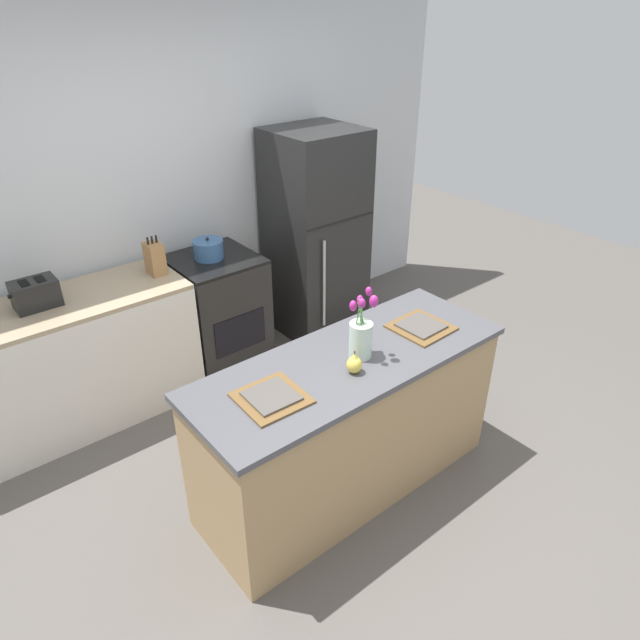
{
  "coord_description": "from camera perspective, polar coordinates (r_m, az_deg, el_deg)",
  "views": [
    {
      "loc": [
        -1.7,
        -1.84,
        2.56
      ],
      "look_at": [
        0.0,
        0.25,
        1.01
      ],
      "focal_mm": 32.0,
      "sensor_mm": 36.0,
      "label": 1
    }
  ],
  "objects": [
    {
      "name": "ground_plane",
      "position": [
        3.58,
        2.62,
        -15.79
      ],
      "size": [
        10.0,
        10.0,
        0.0
      ],
      "primitive_type": "plane",
      "color": "#59544F"
    },
    {
      "name": "back_wall",
      "position": [
        4.37,
        -15.01,
        12.77
      ],
      "size": [
        5.2,
        0.08,
        2.7
      ],
      "color": "silver",
      "rests_on": "ground_plane"
    },
    {
      "name": "kitchen_island",
      "position": [
        3.28,
        2.8,
        -10.3
      ],
      "size": [
        1.8,
        0.66,
        0.89
      ],
      "color": "tan",
      "rests_on": "ground_plane"
    },
    {
      "name": "back_counter",
      "position": [
        4.09,
        -24.24,
        -4.24
      ],
      "size": [
        1.68,
        0.6,
        0.9
      ],
      "color": "silver",
      "rests_on": "ground_plane"
    },
    {
      "name": "stove_range",
      "position": [
        4.42,
        -10.08,
        0.79
      ],
      "size": [
        0.6,
        0.61,
        0.9
      ],
      "color": "black",
      "rests_on": "ground_plane"
    },
    {
      "name": "refrigerator",
      "position": [
        4.73,
        -0.46,
        8.55
      ],
      "size": [
        0.68,
        0.67,
        1.69
      ],
      "color": "black",
      "rests_on": "ground_plane"
    },
    {
      "name": "flower_vase",
      "position": [
        2.97,
        4.13,
        -1.53
      ],
      "size": [
        0.13,
        0.14,
        0.39
      ],
      "color": "silver",
      "rests_on": "kitchen_island"
    },
    {
      "name": "pear_figurine",
      "position": [
        2.88,
        3.45,
        -4.4
      ],
      "size": [
        0.08,
        0.08,
        0.13
      ],
      "color": "#E5CC4C",
      "rests_on": "kitchen_island"
    },
    {
      "name": "plate_setting_left",
      "position": [
        2.73,
        -4.88,
        -7.71
      ],
      "size": [
        0.32,
        0.32,
        0.02
      ],
      "color": "brown",
      "rests_on": "kitchen_island"
    },
    {
      "name": "plate_setting_right",
      "position": [
        3.32,
        10.07,
        -0.66
      ],
      "size": [
        0.32,
        0.32,
        0.02
      ],
      "color": "brown",
      "rests_on": "kitchen_island"
    },
    {
      "name": "toaster",
      "position": [
        3.86,
        -26.58,
        2.37
      ],
      "size": [
        0.28,
        0.18,
        0.17
      ],
      "color": "black",
      "rests_on": "back_counter"
    },
    {
      "name": "cooking_pot",
      "position": [
        4.21,
        -11.1,
        6.96
      ],
      "size": [
        0.22,
        0.22,
        0.16
      ],
      "color": "#386093",
      "rests_on": "stove_range"
    },
    {
      "name": "knife_block",
      "position": [
        4.03,
        -16.19,
        5.93
      ],
      "size": [
        0.1,
        0.14,
        0.27
      ],
      "color": "#A37547",
      "rests_on": "back_counter"
    }
  ]
}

